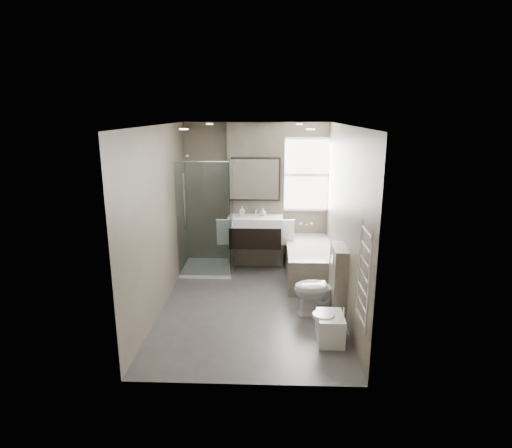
{
  "coord_description": "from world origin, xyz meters",
  "views": [
    {
      "loc": [
        0.28,
        -5.81,
        2.78
      ],
      "look_at": [
        0.06,
        0.15,
        1.21
      ],
      "focal_mm": 30.0,
      "sensor_mm": 36.0,
      "label": 1
    }
  ],
  "objects_px": {
    "vanity": "(255,231)",
    "toilet": "(320,289)",
    "bathtub": "(309,261)",
    "bidet": "(330,327)"
  },
  "relations": [
    {
      "from": "vanity",
      "to": "bidet",
      "type": "bearing_deg",
      "value": -67.16
    },
    {
      "from": "bathtub",
      "to": "toilet",
      "type": "height_order",
      "value": "toilet"
    },
    {
      "from": "vanity",
      "to": "bathtub",
      "type": "relative_size",
      "value": 0.59
    },
    {
      "from": "vanity",
      "to": "toilet",
      "type": "distance_m",
      "value": 1.94
    },
    {
      "from": "bathtub",
      "to": "bidet",
      "type": "xyz_separation_m",
      "value": [
        0.09,
        -2.08,
        -0.13
      ]
    },
    {
      "from": "vanity",
      "to": "toilet",
      "type": "xyz_separation_m",
      "value": [
        0.97,
        -1.64,
        -0.37
      ]
    },
    {
      "from": "vanity",
      "to": "bathtub",
      "type": "height_order",
      "value": "vanity"
    },
    {
      "from": "bidet",
      "to": "vanity",
      "type": "bearing_deg",
      "value": 112.84
    },
    {
      "from": "bidet",
      "to": "toilet",
      "type": "bearing_deg",
      "value": 93.34
    },
    {
      "from": "toilet",
      "to": "bidet",
      "type": "bearing_deg",
      "value": -1.06
    }
  ]
}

